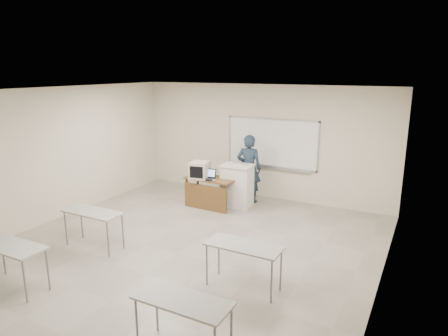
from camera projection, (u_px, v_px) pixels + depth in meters
The scene contains 10 objects.
floor at pixel (178, 254), 7.51m from camera, with size 7.00×8.00×0.01m, color gray.
whiteboard at pixel (272, 144), 10.42m from camera, with size 2.48×0.10×1.31m.
student_desks at pixel (127, 249), 6.19m from camera, with size 4.40×2.20×0.73m.
instructor_desk at pixel (209, 188), 9.87m from camera, with size 1.24×0.62×0.75m.
podium at pixel (237, 185), 9.99m from camera, with size 0.76×0.56×1.07m.
crt_monitor at pixel (200, 170), 9.86m from camera, with size 0.44×0.49×0.42m.
laptop at pixel (208, 177), 9.78m from camera, with size 0.32×0.30×0.24m.
mouse at pixel (214, 180), 9.64m from camera, with size 0.10×0.07×0.04m, color #95989C.
keyboard at pixel (240, 164), 9.91m from camera, with size 0.40×0.13×0.02m, color #B5A99A.
presenter at pixel (249, 168), 10.27m from camera, with size 0.65×0.43×1.77m, color black.
Camera 1 is at (4.01, -5.68, 3.39)m, focal length 32.00 mm.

